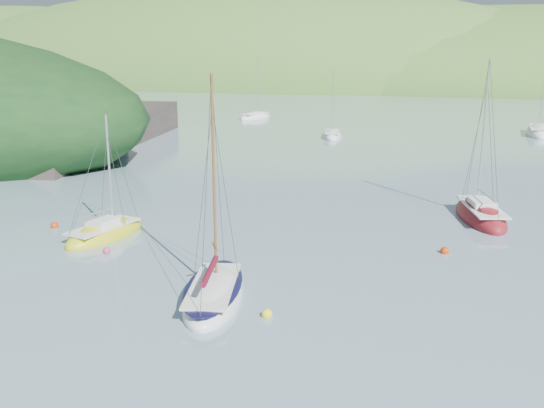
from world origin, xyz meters
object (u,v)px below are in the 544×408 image
(distant_sloop_c, at_px, (255,117))
(distant_sloop_a, at_px, (332,136))
(distant_sloop_b, at_px, (539,133))
(daysailer_white, at_px, (214,294))
(sloop_red, at_px, (480,216))
(sailboat_yellow, at_px, (105,234))

(distant_sloop_c, bearing_deg, distant_sloop_a, -28.62)
(distant_sloop_a, relative_size, distant_sloop_b, 0.71)
(daysailer_white, relative_size, distant_sloop_a, 1.16)
(sloop_red, bearing_deg, distant_sloop_c, 108.34)
(daysailer_white, xyz_separation_m, sailboat_yellow, (-9.42, 6.13, -0.05))
(daysailer_white, distance_m, distant_sloop_b, 61.77)
(distant_sloop_a, height_order, distant_sloop_b, distant_sloop_b)
(distant_sloop_b, bearing_deg, sloop_red, -97.14)
(daysailer_white, height_order, distant_sloop_c, daysailer_white)
(distant_sloop_a, relative_size, distant_sloop_c, 0.91)
(sailboat_yellow, xyz_separation_m, distant_sloop_c, (-12.06, 58.48, -0.01))
(sloop_red, height_order, distant_sloop_b, distant_sloop_b)
(daysailer_white, height_order, sloop_red, sloop_red)
(sloop_red, distance_m, distant_sloop_a, 36.31)
(distant_sloop_c, bearing_deg, sailboat_yellow, -61.68)
(sailboat_yellow, bearing_deg, daysailer_white, -22.40)
(distant_sloop_b, bearing_deg, distant_sloop_a, -154.61)
(distant_sloop_c, bearing_deg, sloop_red, -39.24)
(distant_sloop_a, bearing_deg, distant_sloop_c, 122.88)
(distant_sloop_b, height_order, distant_sloop_c, distant_sloop_b)
(daysailer_white, bearing_deg, sloop_red, 42.41)
(sloop_red, xyz_separation_m, distant_sloop_a, (-16.85, 32.16, -0.05))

